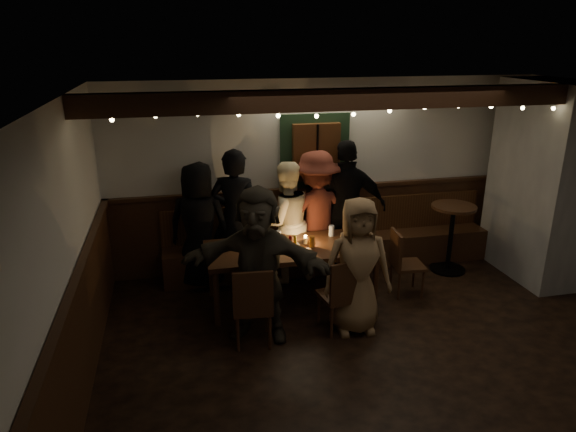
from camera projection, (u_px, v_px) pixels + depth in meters
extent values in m
cube|color=black|center=(395.00, 358.00, 5.23)|extent=(6.00, 5.00, 0.01)
cube|color=black|center=(416.00, 98.00, 4.38)|extent=(6.00, 5.00, 0.01)
cube|color=silver|center=(327.00, 174.00, 7.12)|extent=(6.00, 0.01, 2.60)
cube|color=silver|center=(63.00, 270.00, 4.18)|extent=(0.01, 5.00, 2.60)
cube|color=black|center=(326.00, 226.00, 7.33)|extent=(6.00, 0.05, 1.10)
cube|color=black|center=(79.00, 348.00, 4.43)|extent=(0.05, 5.00, 1.10)
cube|color=gray|center=(542.00, 182.00, 6.74)|extent=(0.70, 1.40, 2.60)
cube|color=black|center=(331.00, 253.00, 7.21)|extent=(4.60, 0.45, 0.45)
cube|color=#391D0C|center=(328.00, 217.00, 7.22)|extent=(4.60, 0.06, 0.50)
cube|color=black|center=(315.00, 151.00, 6.90)|extent=(0.95, 0.04, 1.00)
cube|color=#391D0C|center=(316.00, 152.00, 6.84)|extent=(0.64, 0.12, 0.76)
cube|color=black|center=(372.00, 99.00, 5.34)|extent=(6.00, 0.16, 0.22)
sphere|color=#FFE599|center=(112.00, 120.00, 4.82)|extent=(0.04, 0.04, 0.04)
sphere|color=#FFE599|center=(155.00, 116.00, 4.90)|extent=(0.04, 0.04, 0.04)
sphere|color=#FFE599|center=(198.00, 114.00, 4.98)|extent=(0.04, 0.04, 0.04)
sphere|color=#FFE599|center=(239.00, 114.00, 5.07)|extent=(0.04, 0.04, 0.04)
sphere|color=#FFE599|center=(278.00, 116.00, 5.16)|extent=(0.04, 0.04, 0.04)
sphere|color=#FFE599|center=(316.00, 116.00, 5.25)|extent=(0.04, 0.04, 0.04)
sphere|color=#FFE599|center=(354.00, 114.00, 5.33)|extent=(0.04, 0.04, 0.04)
sphere|color=#FFE599|center=(390.00, 111.00, 5.40)|extent=(0.04, 0.04, 0.04)
sphere|color=#FFE599|center=(425.00, 108.00, 5.48)|extent=(0.04, 0.04, 0.04)
sphere|color=#FFE599|center=(459.00, 106.00, 5.56)|extent=(0.04, 0.04, 0.04)
sphere|color=#FFE599|center=(491.00, 107.00, 5.65)|extent=(0.04, 0.04, 0.04)
sphere|color=#FFE599|center=(523.00, 108.00, 5.74)|extent=(0.04, 0.04, 0.04)
sphere|color=#FFE599|center=(553.00, 108.00, 5.83)|extent=(0.04, 0.04, 0.04)
cube|color=black|center=(292.00, 249.00, 6.13)|extent=(2.05, 0.88, 0.06)
cylinder|color=black|center=(217.00, 298.00, 5.72)|extent=(0.07, 0.07, 0.67)
cylinder|color=black|center=(211.00, 271.00, 6.39)|extent=(0.07, 0.07, 0.67)
cylinder|color=black|center=(376.00, 282.00, 6.12)|extent=(0.07, 0.07, 0.67)
cylinder|color=black|center=(355.00, 258.00, 6.78)|extent=(0.07, 0.07, 0.67)
cylinder|color=#BF7226|center=(230.00, 244.00, 6.01)|extent=(0.07, 0.07, 0.14)
cylinder|color=#BF7226|center=(261.00, 251.00, 5.82)|extent=(0.07, 0.07, 0.14)
cylinder|color=silver|center=(278.00, 236.00, 6.26)|extent=(0.07, 0.07, 0.14)
cylinder|color=#BF7226|center=(312.00, 242.00, 6.09)|extent=(0.07, 0.07, 0.14)
cylinder|color=silver|center=(331.00, 231.00, 6.44)|extent=(0.07, 0.07, 0.14)
cylinder|color=#BF7226|center=(354.00, 240.00, 6.15)|extent=(0.07, 0.07, 0.14)
cylinder|color=white|center=(253.00, 260.00, 5.75)|extent=(0.25, 0.25, 0.01)
cube|color=#B2B2B7|center=(293.00, 246.00, 6.07)|extent=(0.16, 0.10, 0.05)
cylinder|color=#990C0C|center=(290.00, 242.00, 6.05)|extent=(0.04, 0.04, 0.16)
cylinder|color=gold|center=(295.00, 242.00, 6.06)|extent=(0.04, 0.04, 0.16)
cylinder|color=silver|center=(305.00, 241.00, 6.20)|extent=(0.05, 0.05, 0.08)
sphere|color=#FFB24C|center=(305.00, 236.00, 6.18)|extent=(0.03, 0.03, 0.03)
cube|color=black|center=(252.00, 307.00, 5.38)|extent=(0.44, 0.44, 0.04)
cube|color=black|center=(253.00, 293.00, 5.12)|extent=(0.41, 0.07, 0.47)
cylinder|color=black|center=(267.00, 316.00, 5.63)|extent=(0.04, 0.04, 0.40)
cylinder|color=black|center=(270.00, 332.00, 5.32)|extent=(0.04, 0.04, 0.40)
cylinder|color=black|center=(236.00, 318.00, 5.59)|extent=(0.04, 0.04, 0.40)
cylinder|color=black|center=(238.00, 335.00, 5.28)|extent=(0.04, 0.04, 0.40)
cube|color=black|center=(339.00, 296.00, 5.64)|extent=(0.46, 0.46, 0.04)
cube|color=black|center=(347.00, 282.00, 5.40)|extent=(0.40, 0.10, 0.45)
cylinder|color=black|center=(344.00, 304.00, 5.91)|extent=(0.03, 0.03, 0.39)
cylinder|color=black|center=(358.00, 317.00, 5.63)|extent=(0.03, 0.03, 0.39)
cylinder|color=black|center=(319.00, 309.00, 5.79)|extent=(0.03, 0.03, 0.39)
cylinder|color=black|center=(332.00, 323.00, 5.51)|extent=(0.03, 0.03, 0.39)
cube|color=black|center=(408.00, 265.00, 6.44)|extent=(0.41, 0.41, 0.04)
cube|color=black|center=(396.00, 249.00, 6.34)|extent=(0.07, 0.38, 0.43)
cylinder|color=black|center=(423.00, 285.00, 6.38)|extent=(0.03, 0.03, 0.37)
cylinder|color=black|center=(399.00, 286.00, 6.34)|extent=(0.03, 0.03, 0.37)
cylinder|color=black|center=(414.00, 274.00, 6.67)|extent=(0.03, 0.03, 0.37)
cylinder|color=black|center=(391.00, 275.00, 6.63)|extent=(0.03, 0.03, 0.37)
cylinder|color=black|center=(447.00, 269.00, 7.22)|extent=(0.49, 0.49, 0.03)
cylinder|color=black|center=(450.00, 239.00, 7.07)|extent=(0.07, 0.07, 0.94)
cylinder|color=black|center=(454.00, 207.00, 6.92)|extent=(0.60, 0.60, 0.04)
imported|color=black|center=(199.00, 226.00, 6.54)|extent=(0.93, 0.76, 1.65)
imported|color=black|center=(235.00, 218.00, 6.59)|extent=(0.77, 0.65, 1.81)
imported|color=beige|center=(285.00, 222.00, 6.71)|extent=(0.88, 0.74, 1.62)
imported|color=#5A241B|center=(316.00, 215.00, 6.82)|extent=(1.21, 0.82, 1.72)
imported|color=black|center=(346.00, 209.00, 6.86)|extent=(1.12, 0.55, 1.85)
imported|color=#312B21|center=(258.00, 264.00, 5.37)|extent=(1.64, 1.07, 1.69)
imported|color=olive|center=(357.00, 266.00, 5.51)|extent=(0.78, 0.54, 1.53)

